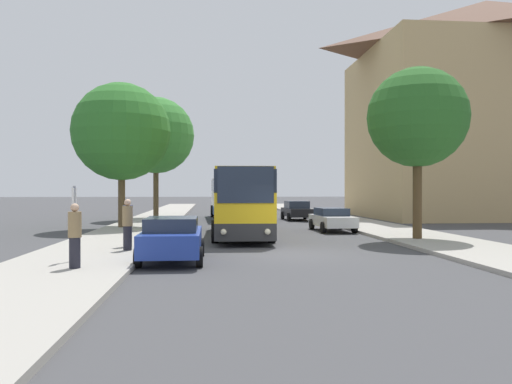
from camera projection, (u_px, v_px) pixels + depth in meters
ground_plane at (289, 255)px, 17.77m from camera, size 300.00×300.00×0.00m
sidewalk_left at (88, 255)px, 17.13m from camera, size 4.00×120.00×0.15m
sidewalk_right at (477, 250)px, 18.42m from camera, size 4.00×120.00×0.15m
building_right_background at (486, 109)px, 42.16m from camera, size 20.42×14.67×18.33m
bus_front at (241, 201)px, 24.78m from camera, size 2.96×10.61×3.26m
bus_middle at (231, 197)px, 39.25m from camera, size 3.14×10.47×3.28m
parked_car_left_curb at (172, 238)px, 16.01m from camera, size 2.02×4.10×1.43m
parked_car_right_near at (332, 219)px, 27.80m from camera, size 2.01×4.24×1.30m
parked_car_right_far at (297, 210)px, 37.95m from camera, size 2.11×4.08×1.46m
bus_stop_sign at (74, 214)px, 15.09m from camera, size 0.08×0.45×2.28m
pedestrian_waiting_near at (128, 222)px, 18.93m from camera, size 0.36×0.36×1.81m
pedestrian_waiting_far at (75, 235)px, 13.72m from camera, size 0.36×0.36×1.79m
pedestrian_walking_back at (128, 224)px, 17.78m from camera, size 0.36×0.36×1.82m
tree_left_near at (156, 136)px, 38.07m from camera, size 5.82×5.82×9.24m
tree_left_far at (122, 132)px, 28.92m from camera, size 5.65×5.65×8.36m
tree_right_near at (417, 118)px, 22.14m from camera, size 4.42×4.42×7.60m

